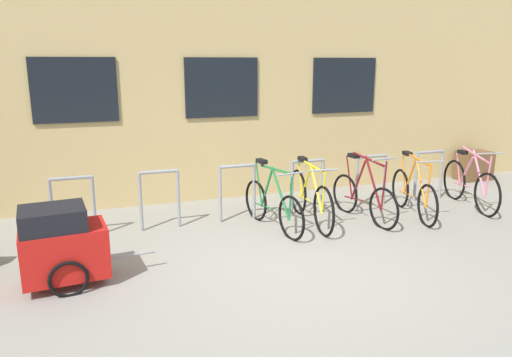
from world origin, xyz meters
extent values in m
plane|color=gray|center=(0.00, 0.00, 0.00)|extent=(42.00, 42.00, 0.00)
cube|color=tan|center=(0.00, 6.43, 3.06)|extent=(28.00, 6.45, 6.12)
cube|color=black|center=(-2.40, 3.18, 2.00)|extent=(1.30, 0.04, 1.02)
cube|color=black|center=(0.00, 3.18, 2.00)|extent=(1.30, 0.04, 1.02)
cube|color=black|center=(2.40, 3.18, 2.00)|extent=(1.30, 0.04, 1.02)
cylinder|color=gray|center=(-2.80, 1.90, 0.44)|extent=(0.05, 0.05, 0.87)
cylinder|color=gray|center=(-2.25, 1.90, 0.44)|extent=(0.05, 0.05, 0.87)
cylinder|color=gray|center=(-2.53, 1.90, 0.87)|extent=(0.55, 0.05, 0.05)
cylinder|color=gray|center=(-1.60, 1.90, 0.44)|extent=(0.05, 0.05, 0.87)
cylinder|color=gray|center=(-1.05, 1.90, 0.44)|extent=(0.05, 0.05, 0.87)
cylinder|color=gray|center=(-1.33, 1.90, 0.87)|extent=(0.55, 0.05, 0.05)
cylinder|color=gray|center=(-0.40, 1.90, 0.44)|extent=(0.05, 0.05, 0.87)
cylinder|color=gray|center=(0.15, 1.90, 0.44)|extent=(0.05, 0.05, 0.87)
cylinder|color=gray|center=(-0.13, 1.90, 0.87)|extent=(0.55, 0.05, 0.05)
cylinder|color=gray|center=(0.80, 1.90, 0.44)|extent=(0.05, 0.05, 0.87)
cylinder|color=gray|center=(1.35, 1.90, 0.44)|extent=(0.05, 0.05, 0.87)
cylinder|color=gray|center=(1.07, 1.90, 0.87)|extent=(0.55, 0.05, 0.05)
cylinder|color=gray|center=(2.00, 1.90, 0.44)|extent=(0.05, 0.05, 0.87)
cylinder|color=gray|center=(2.55, 1.90, 0.44)|extent=(0.05, 0.05, 0.87)
cylinder|color=gray|center=(2.27, 1.90, 0.87)|extent=(0.55, 0.05, 0.05)
cylinder|color=gray|center=(3.20, 1.90, 0.44)|extent=(0.05, 0.05, 0.87)
cylinder|color=gray|center=(3.75, 1.90, 0.44)|extent=(0.05, 0.05, 0.87)
cylinder|color=gray|center=(3.47, 1.90, 0.87)|extent=(0.55, 0.05, 0.05)
torus|color=black|center=(1.69, 1.75, 0.31)|extent=(0.12, 0.65, 0.65)
torus|color=black|center=(1.81, 0.81, 0.31)|extent=(0.12, 0.65, 0.65)
cylinder|color=maroon|center=(1.78, 1.07, 0.64)|extent=(0.09, 0.46, 0.78)
cylinder|color=maroon|center=(1.73, 1.43, 0.60)|extent=(0.07, 0.33, 0.70)
cylinder|color=maroon|center=(1.76, 1.22, 0.99)|extent=(0.12, 0.73, 0.11)
cylinder|color=maroon|center=(1.72, 1.52, 0.28)|extent=(0.08, 0.48, 0.07)
cylinder|color=maroon|center=(1.70, 1.67, 0.63)|extent=(0.05, 0.20, 0.65)
cylinder|color=maroon|center=(1.80, 0.83, 0.66)|extent=(0.04, 0.08, 0.72)
cube|color=black|center=(1.72, 1.58, 0.98)|extent=(0.12, 0.21, 0.06)
cylinder|color=gray|center=(1.80, 0.86, 1.05)|extent=(0.44, 0.08, 0.03)
torus|color=black|center=(0.93, 1.96, 0.35)|extent=(0.10, 0.74, 0.74)
torus|color=black|center=(0.84, 0.87, 0.35)|extent=(0.10, 0.74, 0.74)
cylinder|color=yellow|center=(0.87, 1.16, 0.61)|extent=(0.08, 0.53, 0.64)
cylinder|color=yellow|center=(0.90, 1.59, 0.60)|extent=(0.07, 0.40, 0.63)
cylinder|color=yellow|center=(0.88, 1.35, 0.91)|extent=(0.11, 0.87, 0.04)
cylinder|color=yellow|center=(0.91, 1.68, 0.33)|extent=(0.07, 0.55, 0.08)
cylinder|color=yellow|center=(0.92, 1.87, 0.63)|extent=(0.04, 0.20, 0.57)
cylinder|color=yellow|center=(0.85, 0.89, 0.63)|extent=(0.03, 0.08, 0.57)
cube|color=black|center=(0.92, 1.78, 0.94)|extent=(0.12, 0.21, 0.06)
cylinder|color=gray|center=(0.85, 0.92, 0.94)|extent=(0.44, 0.06, 0.03)
torus|color=black|center=(3.96, 1.80, 0.35)|extent=(0.20, 0.72, 0.73)
torus|color=black|center=(3.74, 0.80, 0.35)|extent=(0.20, 0.72, 0.73)
cylinder|color=pink|center=(3.80, 1.07, 0.64)|extent=(0.14, 0.49, 0.71)
cylinder|color=pink|center=(3.89, 1.46, 0.58)|extent=(0.11, 0.36, 0.59)
cylinder|color=pink|center=(3.84, 1.23, 0.92)|extent=(0.21, 0.79, 0.16)
cylinder|color=pink|center=(3.91, 1.55, 0.32)|extent=(0.13, 0.51, 0.08)
cylinder|color=pink|center=(3.94, 1.71, 0.60)|extent=(0.07, 0.20, 0.52)
cylinder|color=pink|center=(3.75, 0.82, 0.66)|extent=(0.04, 0.08, 0.64)
cube|color=black|center=(3.92, 1.62, 0.89)|extent=(0.14, 0.22, 0.06)
cylinder|color=gray|center=(3.75, 0.84, 1.01)|extent=(0.44, 0.12, 0.03)
torus|color=black|center=(2.75, 1.72, 0.31)|extent=(0.19, 0.66, 0.67)
torus|color=black|center=(2.51, 0.70, 0.31)|extent=(0.19, 0.66, 0.67)
cylinder|color=orange|center=(2.57, 0.98, 0.61)|extent=(0.15, 0.50, 0.71)
cylinder|color=orange|center=(2.67, 1.37, 0.60)|extent=(0.12, 0.37, 0.68)
cylinder|color=orange|center=(2.61, 1.14, 0.94)|extent=(0.22, 0.80, 0.06)
cylinder|color=orange|center=(2.69, 1.46, 0.29)|extent=(0.14, 0.52, 0.07)
cylinder|color=orange|center=(2.73, 1.63, 0.62)|extent=(0.07, 0.20, 0.62)
cylinder|color=orange|center=(2.52, 0.72, 0.63)|extent=(0.05, 0.08, 0.64)
cube|color=black|center=(2.71, 1.54, 0.96)|extent=(0.14, 0.22, 0.06)
cylinder|color=gray|center=(2.52, 0.75, 0.99)|extent=(0.43, 0.13, 0.03)
torus|color=black|center=(0.16, 1.86, 0.31)|extent=(0.15, 0.65, 0.65)
torus|color=black|center=(0.34, 0.86, 0.31)|extent=(0.15, 0.65, 0.65)
cylinder|color=#1E7238|center=(0.29, 1.13, 0.58)|extent=(0.12, 0.49, 0.66)
cylinder|color=#1E7238|center=(0.22, 1.52, 0.60)|extent=(0.10, 0.36, 0.69)
cylinder|color=#1E7238|center=(0.26, 1.30, 0.92)|extent=(0.17, 0.78, 0.07)
cylinder|color=#1E7238|center=(0.21, 1.61, 0.28)|extent=(0.11, 0.51, 0.07)
cylinder|color=#1E7238|center=(0.18, 1.77, 0.62)|extent=(0.06, 0.20, 0.64)
cylinder|color=#1E7238|center=(0.33, 0.88, 0.60)|extent=(0.04, 0.08, 0.60)
cube|color=black|center=(0.20, 1.68, 0.97)|extent=(0.13, 0.21, 0.06)
cylinder|color=gray|center=(0.33, 0.91, 0.93)|extent=(0.44, 0.10, 0.03)
cube|color=red|center=(-2.60, 0.39, 0.38)|extent=(0.95, 0.68, 0.56)
cube|color=black|center=(-2.69, 0.39, 0.78)|extent=(0.73, 0.63, 0.24)
torus|color=black|center=(-2.63, 0.72, 0.19)|extent=(0.42, 0.08, 0.42)
torus|color=black|center=(-2.57, 0.07, 0.19)|extent=(0.42, 0.08, 0.42)
cylinder|color=gray|center=(-1.87, 0.46, 0.22)|extent=(0.55, 0.08, 0.03)
cube|color=brown|center=(5.39, 2.85, 0.30)|extent=(0.70, 0.44, 0.60)
camera|label=1|loc=(-2.25, -5.02, 2.43)|focal=33.81mm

